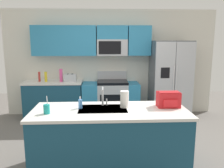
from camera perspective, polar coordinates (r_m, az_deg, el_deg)
name	(u,v)px	position (r m, az deg, el deg)	size (l,w,h in m)	color
ground_plane	(116,151)	(4.08, 0.94, -16.27)	(9.00, 9.00, 0.00)	#66605B
kitchen_wall_unit	(105,56)	(5.72, -1.80, 6.93)	(5.20, 0.43, 2.60)	silver
back_counter	(54,100)	(5.72, -14.19, -3.78)	(1.37, 0.63, 0.90)	navy
range_oven	(111,99)	(5.61, -0.29, -3.80)	(1.36, 0.61, 1.10)	#B7BABF
refrigerator	(170,80)	(5.68, 14.17, 1.01)	(0.90, 0.76, 1.85)	#4C4F54
island_counter	(110,139)	(3.40, -0.52, -13.57)	(2.18, 0.88, 0.90)	navy
toaster	(70,78)	(5.49, -10.36, 1.54)	(0.28, 0.16, 0.18)	#B7BABF
pepper_mill	(39,77)	(5.68, -17.61, 1.75)	(0.05, 0.05, 0.23)	#B2332D
bottle_yellow	(46,77)	(5.60, -16.13, 1.74)	(0.06, 0.06, 0.23)	yellow
bottle_pink	(61,75)	(5.52, -12.55, 2.12)	(0.07, 0.07, 0.30)	#EA4C93
sink_faucet	(103,95)	(3.38, -2.25, -2.70)	(0.08, 0.21, 0.28)	#B7BABF
drink_cup_teal	(47,109)	(3.16, -15.93, -6.00)	(0.08, 0.08, 0.24)	teal
soap_dispenser	(80,104)	(3.31, -7.88, -4.86)	(0.06, 0.06, 0.17)	#4C8CD8
paper_towel_roll	(124,99)	(3.32, 3.12, -3.78)	(0.12, 0.12, 0.24)	white
backpack	(168,99)	(3.43, 13.85, -3.66)	(0.32, 0.22, 0.23)	red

